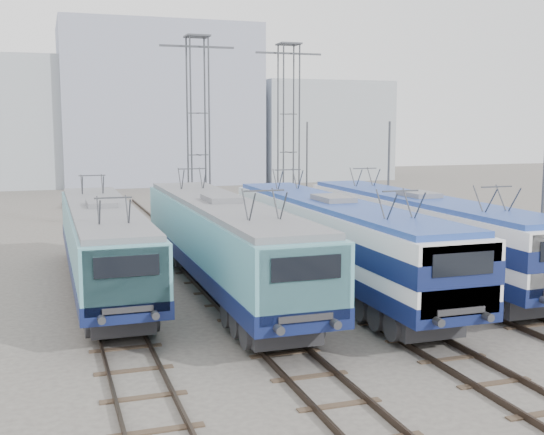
{
  "coord_description": "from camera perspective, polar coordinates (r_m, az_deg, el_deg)",
  "views": [
    {
      "loc": [
        -8.88,
        -18.6,
        6.87
      ],
      "look_at": [
        -0.33,
        7.0,
        3.15
      ],
      "focal_mm": 45.0,
      "sensor_mm": 36.0,
      "label": 1
    }
  ],
  "objects": [
    {
      "name": "ground",
      "position": [
        21.72,
        6.81,
        -10.65
      ],
      "size": [
        160.0,
        160.0,
        0.0
      ],
      "primitive_type": "plane",
      "color": "#514C47"
    },
    {
      "name": "platform",
      "position": [
        33.42,
        16.87,
        -4.1
      ],
      "size": [
        4.0,
        70.0,
        0.3
      ],
      "primitive_type": "cube",
      "color": "#9E9E99",
      "rests_on": "ground"
    },
    {
      "name": "locomotive_far_left",
      "position": [
        28.61,
        -13.95,
        -1.85
      ],
      "size": [
        2.75,
        17.34,
        3.26
      ],
      "color": "#101947",
      "rests_on": "ground"
    },
    {
      "name": "locomotive_center_left",
      "position": [
        27.25,
        -4.13,
        -1.78
      ],
      "size": [
        2.96,
        18.69,
        3.52
      ],
      "color": "#101947",
      "rests_on": "ground"
    },
    {
      "name": "locomotive_center_right",
      "position": [
        27.95,
        5.26,
        -1.51
      ],
      "size": [
        2.91,
        18.38,
        3.46
      ],
      "color": "#101947",
      "rests_on": "ground"
    },
    {
      "name": "locomotive_far_right",
      "position": [
        30.78,
        12.28,
        -0.86
      ],
      "size": [
        2.86,
        18.07,
        3.4
      ],
      "color": "#101947",
      "rests_on": "ground"
    },
    {
      "name": "catenary_tower_west",
      "position": [
        41.56,
        -6.18,
        7.49
      ],
      "size": [
        4.5,
        1.2,
        12.0
      ],
      "color": "#3F4247",
      "rests_on": "ground"
    },
    {
      "name": "catenary_tower_east",
      "position": [
        45.29,
        1.39,
        7.56
      ],
      "size": [
        4.5,
        1.2,
        12.0
      ],
      "color": "#3F4247",
      "rests_on": "ground"
    },
    {
      "name": "mast_front",
      "position": [
        27.22,
        21.67,
        0.18
      ],
      "size": [
        0.12,
        0.12,
        7.0
      ],
      "primitive_type": "cylinder",
      "color": "#3F4247",
      "rests_on": "ground"
    },
    {
      "name": "mast_mid",
      "position": [
        37.14,
        9.7,
        2.53
      ],
      "size": [
        0.12,
        0.12,
        7.0
      ],
      "primitive_type": "cylinder",
      "color": "#3F4247",
      "rests_on": "ground"
    },
    {
      "name": "mast_rear",
      "position": [
        48.02,
        2.93,
        3.82
      ],
      "size": [
        0.12,
        0.12,
        7.0
      ],
      "primitive_type": "cylinder",
      "color": "#3F4247",
      "rests_on": "ground"
    },
    {
      "name": "building_center",
      "position": [
        81.65,
        -9.51,
        9.24
      ],
      "size": [
        22.0,
        14.0,
        18.0
      ],
      "primitive_type": "cube",
      "color": "#8E94AB",
      "rests_on": "ground"
    },
    {
      "name": "building_east",
      "position": [
        87.05,
        3.75,
        7.26
      ],
      "size": [
        16.0,
        12.0,
        12.0
      ],
      "primitive_type": "cube",
      "color": "#9AA2AA",
      "rests_on": "ground"
    }
  ]
}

